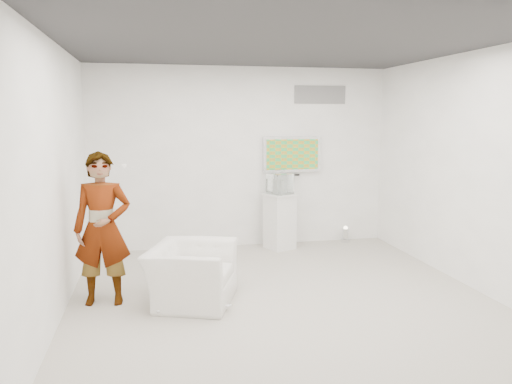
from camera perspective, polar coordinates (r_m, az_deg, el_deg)
The scene contains 10 objects.
room at distance 5.94m, azimuth 2.69°, elevation 2.03°, with size 5.01×5.01×3.00m.
tv at distance 8.51m, azimuth 4.11°, elevation 4.32°, with size 1.00×0.08×0.60m, color silver.
logo_decal at distance 8.68m, azimuth 7.34°, elevation 10.96°, with size 0.90×0.02×0.30m, color slate.
person at distance 6.05m, azimuth -17.14°, elevation -4.05°, with size 0.65×0.43×1.79m, color silver.
armchair at distance 6.00m, azimuth -7.38°, elevation -9.30°, with size 1.05×0.91×0.68m, color silver.
pedestal at distance 8.31m, azimuth 2.72°, elevation -3.35°, with size 0.45×0.45×0.92m, color white.
floor_uplight at distance 8.93m, azimuth 10.19°, elevation -4.79°, with size 0.17×0.17×0.27m, color silver.
vitrine at distance 8.20m, azimuth 2.75°, elevation 0.96°, with size 0.34×0.34×0.34m, color white.
console at distance 8.21m, azimuth 2.75°, elevation 0.58°, with size 0.05×0.16×0.23m, color white.
wii_remote at distance 6.05m, azimuth -14.86°, elevation 2.90°, with size 0.03×0.14×0.03m, color white.
Camera 1 is at (-1.48, -5.71, 2.17)m, focal length 35.00 mm.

